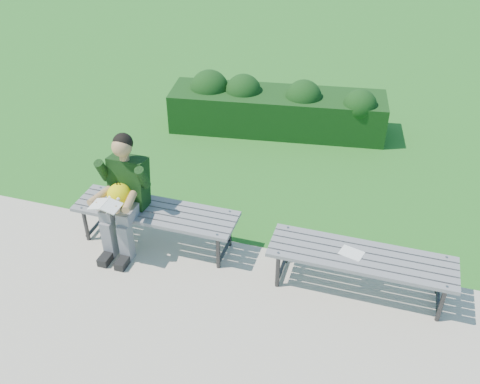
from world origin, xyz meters
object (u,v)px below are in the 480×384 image
Objects in this scene: hedge at (274,107)px; paper_sheet at (352,253)px; bench_left at (156,214)px; bench_right at (361,260)px; seated_boy at (123,191)px.

hedge is 13.02× the size of paper_sheet.
bench_left and bench_right have the same top height.
bench_right is (1.67, -3.17, 0.04)m from hedge.
paper_sheet is (2.12, -0.09, 0.06)m from bench_left.
seated_boy is 2.43m from paper_sheet.
bench_right is at bearing -2.28° from bench_left.
seated_boy is 5.18× the size of paper_sheet.
seated_boy is at bearing -179.80° from bench_right.
bench_right is at bearing -62.12° from hedge.
bench_left is 0.43m from seated_boy.
bench_right is (2.22, -0.09, 0.00)m from bench_left.
hedge reaches higher than bench_right.
bench_right is 0.12m from paper_sheet.
bench_left is 2.22m from bench_right.
hedge is 1.84× the size of bench_right.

